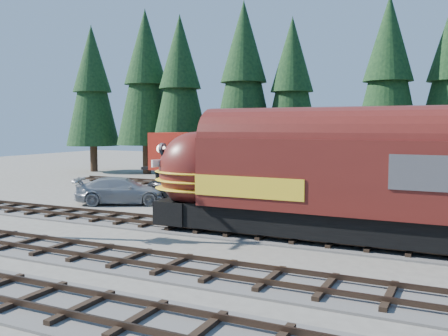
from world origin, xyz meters
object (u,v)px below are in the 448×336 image
at_px(locomotive, 311,183).
at_px(pickup_truck_a, 198,190).
at_px(depot, 366,162).
at_px(pickup_truck_b, 122,191).
at_px(caboose, 212,155).

xyz_separation_m(locomotive, pickup_truck_a, (-8.87, 6.15, -1.56)).
relative_size(depot, pickup_truck_b, 2.23).
xyz_separation_m(depot, pickup_truck_b, (-14.49, -1.93, -2.13)).
bearing_deg(locomotive, pickup_truck_a, 145.28).
bearing_deg(locomotive, depot, 80.79).
height_order(depot, caboose, caboose).
bearing_deg(depot, pickup_truck_a, -177.95).
distance_m(locomotive, pickup_truck_b, 14.30).
relative_size(locomotive, pickup_truck_a, 2.31).
distance_m(locomotive, caboose, 18.44).
distance_m(caboose, pickup_truck_a, 8.61).
bearing_deg(pickup_truck_a, caboose, 38.25).
xyz_separation_m(caboose, pickup_truck_a, (3.13, -7.85, -1.62)).
height_order(caboose, pickup_truck_a, caboose).
relative_size(caboose, pickup_truck_b, 1.73).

